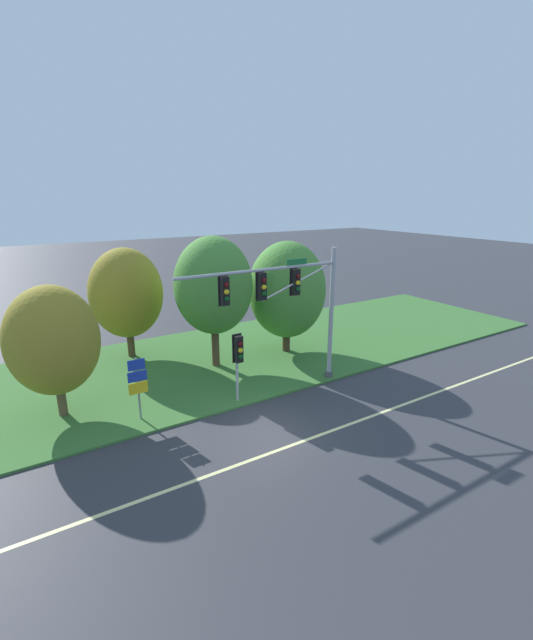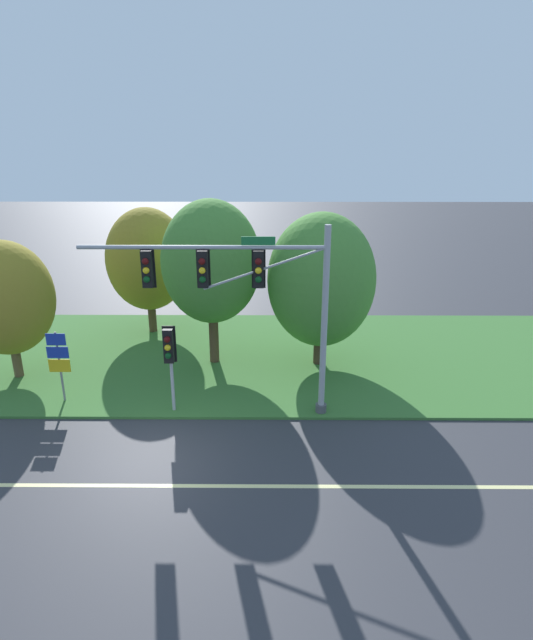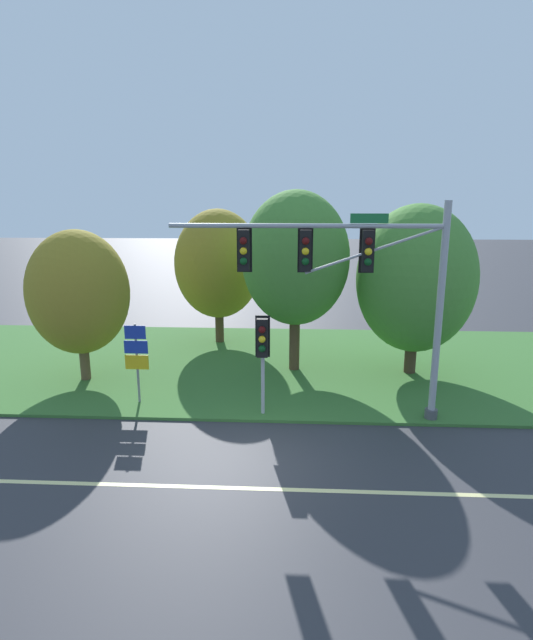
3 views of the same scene
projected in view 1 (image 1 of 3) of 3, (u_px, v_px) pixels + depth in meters
ground_plane at (271, 433)px, 17.33m from camera, size 160.00×160.00×0.00m
lane_stripe at (288, 447)px, 16.35m from camera, size 36.00×0.16×0.01m
grass_verge at (192, 365)px, 24.04m from camera, size 48.00×11.50×0.10m
traffic_signal_mast at (289, 297)px, 19.82m from camera, size 8.34×0.49×6.74m
pedestrian_signal_near_kerb at (238, 353)px, 19.01m from camera, size 0.46×0.55×3.27m
route_sign_post at (138, 381)px, 17.72m from camera, size 0.80×0.08×2.75m
tree_nearest_road at (53, 341)px, 17.60m from camera, size 3.71×3.71×5.72m
tree_left_of_mast at (126, 293)px, 24.21m from camera, size 4.11×4.11×6.37m
tree_behind_signpost at (213, 286)px, 22.68m from camera, size 4.20×4.20×7.15m
tree_mid_verge at (287, 290)px, 25.10m from camera, size 4.56×4.56×6.64m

